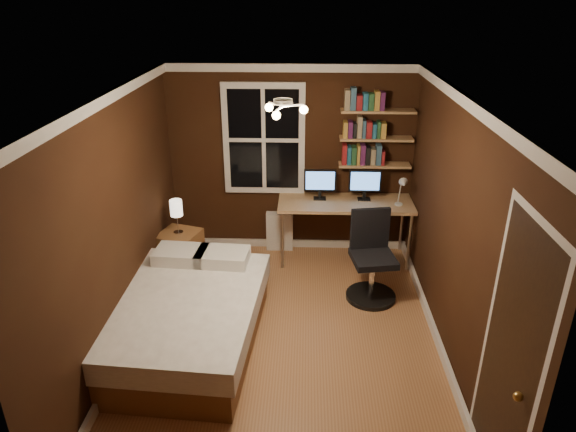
{
  "coord_description": "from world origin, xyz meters",
  "views": [
    {
      "loc": [
        0.2,
        -4.37,
        3.34
      ],
      "look_at": [
        0.02,
        0.45,
        1.19
      ],
      "focal_mm": 32.0,
      "sensor_mm": 36.0,
      "label": 1
    }
  ],
  "objects_px": {
    "desk": "(345,206)",
    "monitor_right": "(365,185)",
    "radiator": "(280,231)",
    "monitor_left": "(320,184)",
    "nightstand": "(181,253)",
    "bed": "(185,319)",
    "office_chair": "(371,265)",
    "bedside_lamp": "(177,217)",
    "desk_lamp": "(401,191)"
  },
  "relations": [
    {
      "from": "desk",
      "to": "desk_lamp",
      "type": "distance_m",
      "value": 0.74
    },
    {
      "from": "radiator",
      "to": "monitor_left",
      "type": "xyz_separation_m",
      "value": [
        0.53,
        -0.15,
        0.75
      ]
    },
    {
      "from": "nightstand",
      "to": "monitor_right",
      "type": "xyz_separation_m",
      "value": [
        2.32,
        0.57,
        0.74
      ]
    },
    {
      "from": "office_chair",
      "to": "desk",
      "type": "bearing_deg",
      "value": 96.25
    },
    {
      "from": "bedside_lamp",
      "to": "radiator",
      "type": "bearing_deg",
      "value": 30.73
    },
    {
      "from": "radiator",
      "to": "monitor_left",
      "type": "relative_size",
      "value": 1.31
    },
    {
      "from": "bedside_lamp",
      "to": "monitor_left",
      "type": "height_order",
      "value": "monitor_left"
    },
    {
      "from": "radiator",
      "to": "bed",
      "type": "bearing_deg",
      "value": -111.79
    },
    {
      "from": "desk",
      "to": "monitor_right",
      "type": "bearing_deg",
      "value": 19.62
    },
    {
      "from": "radiator",
      "to": "office_chair",
      "type": "relative_size",
      "value": 0.52
    },
    {
      "from": "bedside_lamp",
      "to": "radiator",
      "type": "xyz_separation_m",
      "value": [
        1.21,
        0.72,
        -0.52
      ]
    },
    {
      "from": "monitor_right",
      "to": "nightstand",
      "type": "bearing_deg",
      "value": -166.29
    },
    {
      "from": "nightstand",
      "to": "desk",
      "type": "relative_size",
      "value": 0.33
    },
    {
      "from": "bed",
      "to": "radiator",
      "type": "relative_size",
      "value": 3.9
    },
    {
      "from": "monitor_right",
      "to": "radiator",
      "type": "bearing_deg",
      "value": 172.07
    },
    {
      "from": "bed",
      "to": "nightstand",
      "type": "xyz_separation_m",
      "value": [
        -0.37,
        1.4,
        -0.01
      ]
    },
    {
      "from": "bed",
      "to": "monitor_left",
      "type": "relative_size",
      "value": 5.12
    },
    {
      "from": "radiator",
      "to": "monitor_right",
      "type": "distance_m",
      "value": 1.35
    },
    {
      "from": "bed",
      "to": "office_chair",
      "type": "relative_size",
      "value": 2.01
    },
    {
      "from": "bed",
      "to": "monitor_right",
      "type": "bearing_deg",
      "value": 49.22
    },
    {
      "from": "radiator",
      "to": "monitor_left",
      "type": "height_order",
      "value": "monitor_left"
    },
    {
      "from": "monitor_right",
      "to": "bed",
      "type": "bearing_deg",
      "value": -134.88
    },
    {
      "from": "monitor_right",
      "to": "office_chair",
      "type": "bearing_deg",
      "value": -89.17
    },
    {
      "from": "monitor_left",
      "to": "monitor_right",
      "type": "xyz_separation_m",
      "value": [
        0.57,
        0.0,
        0.0
      ]
    },
    {
      "from": "desk_lamp",
      "to": "radiator",
      "type": "bearing_deg",
      "value": 165.41
    },
    {
      "from": "desk",
      "to": "desk_lamp",
      "type": "bearing_deg",
      "value": -13.34
    },
    {
      "from": "nightstand",
      "to": "bed",
      "type": "bearing_deg",
      "value": -57.75
    },
    {
      "from": "radiator",
      "to": "office_chair",
      "type": "bearing_deg",
      "value": -45.8
    },
    {
      "from": "bedside_lamp",
      "to": "office_chair",
      "type": "height_order",
      "value": "office_chair"
    },
    {
      "from": "nightstand",
      "to": "radiator",
      "type": "distance_m",
      "value": 1.41
    },
    {
      "from": "bedside_lamp",
      "to": "office_chair",
      "type": "xyz_separation_m",
      "value": [
        2.34,
        -0.43,
        -0.38
      ]
    },
    {
      "from": "desk",
      "to": "desk_lamp",
      "type": "height_order",
      "value": "desk_lamp"
    },
    {
      "from": "desk",
      "to": "monitor_left",
      "type": "relative_size",
      "value": 4.18
    },
    {
      "from": "bed",
      "to": "office_chair",
      "type": "height_order",
      "value": "office_chair"
    },
    {
      "from": "monitor_left",
      "to": "desk_lamp",
      "type": "height_order",
      "value": "desk_lamp"
    },
    {
      "from": "bedside_lamp",
      "to": "office_chair",
      "type": "relative_size",
      "value": 0.41
    },
    {
      "from": "bedside_lamp",
      "to": "monitor_right",
      "type": "height_order",
      "value": "monitor_right"
    },
    {
      "from": "desk",
      "to": "nightstand",
      "type": "bearing_deg",
      "value": -167.0
    },
    {
      "from": "bedside_lamp",
      "to": "monitor_right",
      "type": "xyz_separation_m",
      "value": [
        2.32,
        0.57,
        0.23
      ]
    },
    {
      "from": "bed",
      "to": "nightstand",
      "type": "relative_size",
      "value": 3.7
    },
    {
      "from": "desk",
      "to": "bed",
      "type": "bearing_deg",
      "value": -132.38
    },
    {
      "from": "radiator",
      "to": "desk_lamp",
      "type": "relative_size",
      "value": 1.24
    },
    {
      "from": "bedside_lamp",
      "to": "monitor_right",
      "type": "relative_size",
      "value": 1.05
    },
    {
      "from": "desk_lamp",
      "to": "office_chair",
      "type": "relative_size",
      "value": 0.42
    },
    {
      "from": "desk",
      "to": "monitor_right",
      "type": "height_order",
      "value": "monitor_right"
    },
    {
      "from": "nightstand",
      "to": "monitor_left",
      "type": "relative_size",
      "value": 1.38
    },
    {
      "from": "nightstand",
      "to": "monitor_left",
      "type": "distance_m",
      "value": 1.98
    },
    {
      "from": "monitor_left",
      "to": "monitor_right",
      "type": "height_order",
      "value": "same"
    },
    {
      "from": "desk",
      "to": "monitor_right",
      "type": "relative_size",
      "value": 4.18
    },
    {
      "from": "bed",
      "to": "monitor_left",
      "type": "distance_m",
      "value": 2.51
    }
  ]
}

